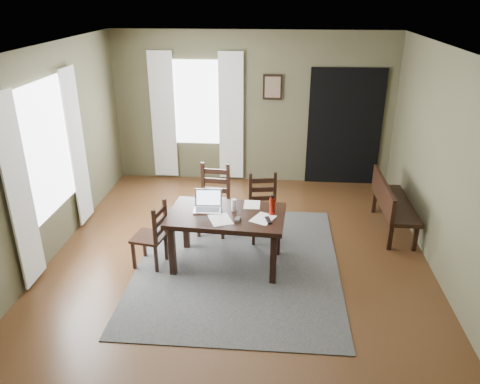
# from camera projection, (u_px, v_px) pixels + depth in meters

# --- Properties ---
(ground) EXTENTS (5.00, 6.00, 0.01)m
(ground) POSITION_uv_depth(u_px,v_px,m) (238.00, 264.00, 6.16)
(ground) COLOR #492C16
(room_shell) EXTENTS (5.02, 6.02, 2.71)m
(room_shell) POSITION_uv_depth(u_px,v_px,m) (238.00, 131.00, 5.44)
(room_shell) COLOR brown
(room_shell) RESTS_ON ground
(rug) EXTENTS (2.60, 3.20, 0.01)m
(rug) POSITION_uv_depth(u_px,v_px,m) (238.00, 263.00, 6.16)
(rug) COLOR #3D3D3D
(rug) RESTS_ON ground
(dining_table) EXTENTS (1.50, 0.96, 0.73)m
(dining_table) POSITION_uv_depth(u_px,v_px,m) (227.00, 220.00, 5.90)
(dining_table) COLOR black
(dining_table) RESTS_ON rug
(chair_end) EXTENTS (0.45, 0.45, 0.88)m
(chair_end) POSITION_uv_depth(u_px,v_px,m) (152.00, 236.00, 5.96)
(chair_end) COLOR black
(chair_end) RESTS_ON rug
(chair_back_left) EXTENTS (0.48, 0.48, 1.01)m
(chair_back_left) POSITION_uv_depth(u_px,v_px,m) (214.00, 200.00, 6.80)
(chair_back_left) COLOR black
(chair_back_left) RESTS_ON rug
(chair_back_right) EXTENTS (0.48, 0.48, 0.94)m
(chair_back_right) POSITION_uv_depth(u_px,v_px,m) (264.00, 208.00, 6.63)
(chair_back_right) COLOR black
(chair_back_right) RESTS_ON rug
(bench) EXTENTS (0.45, 1.39, 0.78)m
(bench) POSITION_uv_depth(u_px,v_px,m) (391.00, 201.00, 6.85)
(bench) COLOR black
(bench) RESTS_ON ground
(laptop) EXTENTS (0.36, 0.29, 0.24)m
(laptop) POSITION_uv_depth(u_px,v_px,m) (208.00, 204.00, 5.97)
(laptop) COLOR #B7B7BC
(laptop) RESTS_ON dining_table
(computer_mouse) EXTENTS (0.07, 0.11, 0.03)m
(computer_mouse) POSITION_uv_depth(u_px,v_px,m) (237.00, 219.00, 5.67)
(computer_mouse) COLOR #3F3F42
(computer_mouse) RESTS_ON dining_table
(tv_remote) EXTENTS (0.10, 0.19, 0.02)m
(tv_remote) POSITION_uv_depth(u_px,v_px,m) (268.00, 220.00, 5.67)
(tv_remote) COLOR black
(tv_remote) RESTS_ON dining_table
(drinking_glass) EXTENTS (0.09, 0.09, 0.15)m
(drinking_glass) POSITION_uv_depth(u_px,v_px,m) (234.00, 205.00, 5.91)
(drinking_glass) COLOR silver
(drinking_glass) RESTS_ON dining_table
(water_bottle) EXTENTS (0.09, 0.09, 0.26)m
(water_bottle) POSITION_uv_depth(u_px,v_px,m) (272.00, 206.00, 5.79)
(water_bottle) COLOR #9F180C
(water_bottle) RESTS_ON dining_table
(paper_b) EXTENTS (0.35, 0.38, 0.00)m
(paper_b) POSITION_uv_depth(u_px,v_px,m) (263.00, 219.00, 5.73)
(paper_b) COLOR white
(paper_b) RESTS_ON dining_table
(paper_c) EXTENTS (0.21, 0.27, 0.00)m
(paper_c) POSITION_uv_depth(u_px,v_px,m) (252.00, 205.00, 6.10)
(paper_c) COLOR white
(paper_c) RESTS_ON dining_table
(paper_e) EXTENTS (0.35, 0.39, 0.00)m
(paper_e) POSITION_uv_depth(u_px,v_px,m) (220.00, 220.00, 5.70)
(paper_e) COLOR white
(paper_e) RESTS_ON dining_table
(window_left) EXTENTS (0.01, 1.30, 1.70)m
(window_left) POSITION_uv_depth(u_px,v_px,m) (46.00, 149.00, 5.95)
(window_left) COLOR white
(window_left) RESTS_ON ground
(window_back) EXTENTS (1.00, 0.01, 1.50)m
(window_back) POSITION_uv_depth(u_px,v_px,m) (197.00, 103.00, 8.37)
(window_back) COLOR white
(window_back) RESTS_ON ground
(curtain_left_near) EXTENTS (0.03, 0.48, 2.30)m
(curtain_left_near) POSITION_uv_depth(u_px,v_px,m) (19.00, 193.00, 5.30)
(curtain_left_near) COLOR silver
(curtain_left_near) RESTS_ON ground
(curtain_left_far) EXTENTS (0.03, 0.48, 2.30)m
(curtain_left_far) POSITION_uv_depth(u_px,v_px,m) (77.00, 148.00, 6.79)
(curtain_left_far) COLOR silver
(curtain_left_far) RESTS_ON ground
(curtain_back_left) EXTENTS (0.44, 0.03, 2.30)m
(curtain_back_left) POSITION_uv_depth(u_px,v_px,m) (163.00, 116.00, 8.49)
(curtain_back_left) COLOR silver
(curtain_back_left) RESTS_ON ground
(curtain_back_right) EXTENTS (0.44, 0.03, 2.30)m
(curtain_back_right) POSITION_uv_depth(u_px,v_px,m) (231.00, 117.00, 8.39)
(curtain_back_right) COLOR silver
(curtain_back_right) RESTS_ON ground
(framed_picture) EXTENTS (0.34, 0.03, 0.44)m
(framed_picture) POSITION_uv_depth(u_px,v_px,m) (273.00, 87.00, 8.14)
(framed_picture) COLOR black
(framed_picture) RESTS_ON ground
(doorway_back) EXTENTS (1.30, 0.03, 2.10)m
(doorway_back) POSITION_uv_depth(u_px,v_px,m) (345.00, 128.00, 8.33)
(doorway_back) COLOR black
(doorway_back) RESTS_ON ground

